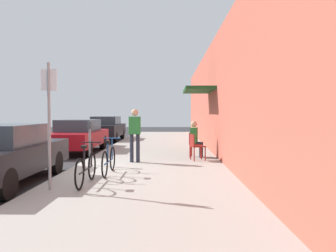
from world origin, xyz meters
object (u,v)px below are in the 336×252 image
at_px(parking_meter, 90,140).
at_px(street_sign, 49,116).
at_px(parked_car_0, 2,154).
at_px(bicycle_0, 86,168).
at_px(cafe_chair_0, 196,145).
at_px(parked_car_2, 106,128).
at_px(pedestrian_standing, 135,131).
at_px(cafe_chair_1, 194,143).
at_px(parked_car_1, 78,136).
at_px(bicycle_1, 109,160).
at_px(seated_patron_1, 196,138).

distance_m(parking_meter, street_sign, 3.20).
xyz_separation_m(parked_car_0, street_sign, (1.50, -0.97, 0.90)).
xyz_separation_m(bicycle_0, cafe_chair_0, (2.68, 3.69, 0.14)).
xyz_separation_m(parked_car_2, cafe_chair_0, (4.80, -9.03, -0.14)).
bearing_deg(bicycle_0, pedestrian_standing, 77.93).
distance_m(parked_car_0, parked_car_2, 12.23).
bearing_deg(cafe_chair_1, pedestrian_standing, -147.93).
xyz_separation_m(parked_car_1, street_sign, (1.50, -7.23, 0.91)).
height_order(parked_car_0, parked_car_1, parked_car_0).
distance_m(bicycle_1, seated_patron_1, 4.11).
relative_size(cafe_chair_0, pedestrian_standing, 0.51).
bearing_deg(parked_car_1, bicycle_0, -72.53).
distance_m(parked_car_2, cafe_chair_1, 9.50).
bearing_deg(street_sign, parked_car_2, 96.48).
bearing_deg(parked_car_2, pedestrian_standing, -73.33).
bearing_deg(parking_meter, street_sign, -90.92).
bearing_deg(cafe_chair_1, parked_car_0, -140.02).
bearing_deg(bicycle_0, parked_car_2, 99.48).
xyz_separation_m(parked_car_0, bicycle_0, (2.12, -0.49, -0.26)).
xyz_separation_m(parked_car_1, parking_meter, (1.55, -4.12, 0.16)).
bearing_deg(parked_car_2, street_sign, -83.52).
xyz_separation_m(street_sign, bicycle_0, (0.62, 0.48, -1.16)).
height_order(parked_car_2, seated_patron_1, parked_car_2).
relative_size(parking_meter, cafe_chair_0, 1.52).
xyz_separation_m(parking_meter, cafe_chair_1, (3.25, 1.89, -0.26)).
bearing_deg(parking_meter, cafe_chair_0, 18.14).
distance_m(parked_car_1, street_sign, 7.44).
distance_m(parked_car_2, bicycle_0, 12.90).
relative_size(parked_car_0, pedestrian_standing, 2.59).
bearing_deg(bicycle_1, seated_patron_1, 52.86).
bearing_deg(parked_car_1, cafe_chair_0, -32.51).
relative_size(parked_car_2, pedestrian_standing, 2.59).
bearing_deg(cafe_chair_1, parked_car_1, 155.03).
relative_size(cafe_chair_1, seated_patron_1, 0.67).
xyz_separation_m(parked_car_2, pedestrian_standing, (2.83, -9.44, 0.36)).
xyz_separation_m(bicycle_1, pedestrian_standing, (0.44, 2.04, 0.64)).
bearing_deg(parked_car_0, pedestrian_standing, 44.61).
relative_size(bicycle_0, seated_patron_1, 1.33).
bearing_deg(seated_patron_1, cafe_chair_1, 166.72).
distance_m(parked_car_0, bicycle_0, 2.20).
xyz_separation_m(parked_car_1, seated_patron_1, (4.86, -2.25, 0.09)).
height_order(parked_car_1, bicycle_0, parked_car_1).
xyz_separation_m(seated_patron_1, pedestrian_standing, (-2.03, -1.22, 0.30)).
bearing_deg(seated_patron_1, cafe_chair_0, -94.12).
relative_size(bicycle_1, cafe_chair_0, 1.97).
bearing_deg(parked_car_0, cafe_chair_1, 39.98).
distance_m(parked_car_2, seated_patron_1, 9.54).
height_order(parked_car_0, cafe_chair_1, parked_car_0).
bearing_deg(parked_car_2, bicycle_1, -78.26).
relative_size(bicycle_0, cafe_chair_1, 1.97).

